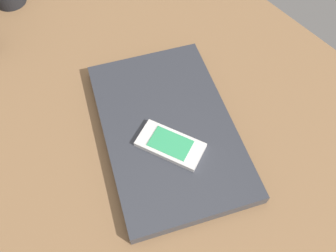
# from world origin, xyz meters

# --- Properties ---
(desk_surface) EXTENTS (1.20, 0.80, 0.03)m
(desk_surface) POSITION_xyz_m (0.00, 0.00, 0.01)
(desk_surface) COLOR olive
(desk_surface) RESTS_ON ground
(laptop_closed) EXTENTS (0.41, 0.34, 0.02)m
(laptop_closed) POSITION_xyz_m (0.05, -0.02, 0.04)
(laptop_closed) COLOR #33353D
(laptop_closed) RESTS_ON desk_surface
(cell_phone_on_laptop) EXTENTS (0.13, 0.10, 0.01)m
(cell_phone_on_laptop) POSITION_xyz_m (0.08, -0.04, 0.06)
(cell_phone_on_laptop) COLOR silver
(cell_phone_on_laptop) RESTS_ON laptop_closed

